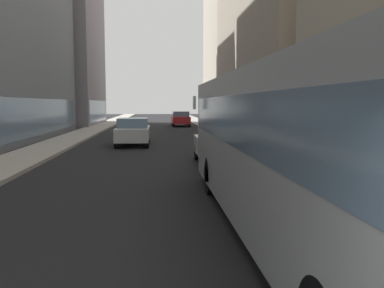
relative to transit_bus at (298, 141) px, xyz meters
name	(u,v)px	position (x,y,z in m)	size (l,w,h in m)	color
ground_plane	(155,132)	(-2.80, 28.64, -1.78)	(120.00, 120.00, 0.00)	black
sidewalk_left	(89,131)	(-8.50, 28.64, -1.70)	(2.40, 110.00, 0.15)	#9E9991
sidewalk_right	(218,130)	(2.90, 28.64, -1.70)	(2.40, 110.00, 0.15)	gray
building_left_far	(47,10)	(-14.70, 40.28, 11.08)	(10.91, 14.37, 25.72)	slate
building_right_mid	(291,5)	(9.10, 27.96, 9.23)	(9.38, 23.92, 22.02)	#A0937F
building_right_far	(240,12)	(9.10, 49.98, 13.40)	(8.41, 16.34, 30.38)	#B2A893
transit_bus	(298,141)	(0.00, 0.00, 0.00)	(2.78, 11.53, 3.05)	#999EA3
car_red_coupe	(181,119)	(0.00, 36.93, -0.95)	(1.87, 4.57, 1.62)	red
car_silver_sedan	(133,131)	(-4.00, 16.95, -0.95)	(1.88, 4.49, 1.62)	#B7BABF
car_white_van	(222,145)	(0.00, 8.82, -0.95)	(1.87, 4.31, 1.62)	silver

